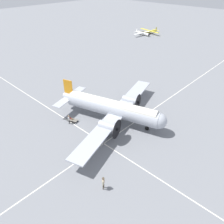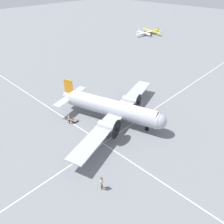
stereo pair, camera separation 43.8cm
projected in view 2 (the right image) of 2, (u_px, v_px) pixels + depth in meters
ground_plane at (112, 120)px, 39.19m from camera, size 300.00×300.00×0.00m
apron_line_eastwest at (89, 134)px, 35.86m from camera, size 120.00×0.16×0.01m
apron_line_northsouth at (126, 128)px, 37.24m from camera, size 0.16×120.00×0.01m
airliner_main at (114, 109)px, 37.61m from camera, size 19.75×26.41×6.01m
crew_foreground at (102, 182)px, 26.31m from camera, size 0.42×0.57×1.85m
passenger_boarding at (69, 118)px, 37.89m from camera, size 0.38×0.47×1.67m
suitcase_near_door at (70, 119)px, 39.14m from camera, size 0.44×0.19×0.54m
suitcase_upright_spare at (72, 119)px, 38.92m from camera, size 0.36×0.17×0.58m
baggage_cart at (73, 120)px, 38.85m from camera, size 1.98×1.41×0.56m
light_aircraft_distant at (145, 33)px, 90.01m from camera, size 7.67×10.27×1.97m
light_aircraft_taxiing at (152, 32)px, 92.59m from camera, size 10.76×8.12×2.06m
traffic_cone at (90, 140)px, 34.12m from camera, size 0.49×0.49×0.64m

